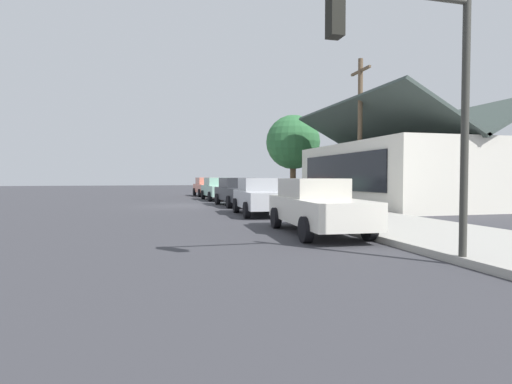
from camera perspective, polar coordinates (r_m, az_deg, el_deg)
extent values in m
plane|color=#38383D|center=(23.66, -9.67, -1.90)|extent=(120.00, 120.00, 0.00)
cube|color=#A3A099|center=(24.77, 3.35, -1.51)|extent=(60.00, 4.20, 0.16)
cube|color=#EA8C75|center=(35.28, -6.74, 0.52)|extent=(4.52, 2.00, 0.70)
cube|color=tan|center=(35.70, -6.87, 1.55)|extent=(2.20, 1.67, 0.56)
cylinder|color=black|center=(34.12, -4.83, -0.11)|extent=(0.67, 0.25, 0.66)
cylinder|color=black|center=(33.78, -7.80, -0.14)|extent=(0.67, 0.25, 0.66)
cylinder|color=black|center=(36.81, -5.76, 0.05)|extent=(0.67, 0.25, 0.66)
cylinder|color=black|center=(36.50, -8.51, 0.02)|extent=(0.67, 0.25, 0.66)
cube|color=#9ED1BC|center=(29.16, -5.24, 0.21)|extent=(4.77, 1.87, 0.70)
cube|color=#86B1A0|center=(29.61, -5.42, 1.45)|extent=(2.31, 1.58, 0.56)
cylinder|color=black|center=(27.93, -2.93, -0.59)|extent=(0.67, 0.24, 0.66)
cylinder|color=black|center=(27.58, -6.39, -0.63)|extent=(0.67, 0.24, 0.66)
cylinder|color=black|center=(30.78, -4.20, -0.34)|extent=(0.67, 0.24, 0.66)
cylinder|color=black|center=(30.46, -7.36, -0.38)|extent=(0.67, 0.24, 0.66)
cube|color=#2D3035|center=(23.19, -2.45, -0.27)|extent=(4.94, 1.97, 0.70)
cube|color=#27292D|center=(23.64, -2.75, 1.30)|extent=(2.40, 1.66, 0.56)
cylinder|color=black|center=(22.00, 0.78, -1.31)|extent=(0.67, 0.25, 0.66)
cylinder|color=black|center=(21.53, -3.76, -1.39)|extent=(0.67, 0.25, 0.66)
cylinder|color=black|center=(24.89, -1.32, -0.91)|extent=(0.67, 0.25, 0.66)
cylinder|color=black|center=(24.48, -5.35, -0.97)|extent=(0.67, 0.25, 0.66)
cube|color=silver|center=(17.65, 0.72, -1.01)|extent=(4.41, 1.97, 0.70)
cube|color=#A0A2A6|center=(18.05, 0.43, 1.06)|extent=(2.15, 1.65, 0.56)
cylinder|color=black|center=(16.60, 4.70, -2.42)|extent=(0.67, 0.25, 0.66)
cylinder|color=black|center=(16.19, -1.29, -2.53)|extent=(0.67, 0.25, 0.66)
cylinder|color=black|center=(19.18, 2.43, -1.81)|extent=(0.67, 0.25, 0.66)
cylinder|color=black|center=(18.83, -2.78, -1.88)|extent=(0.67, 0.25, 0.66)
cube|color=silver|center=(11.95, 8.51, -2.51)|extent=(4.94, 1.97, 0.70)
cube|color=beige|center=(12.37, 7.76, 0.57)|extent=(2.41, 1.62, 0.56)
cylinder|color=black|center=(10.95, 15.41, -4.82)|extent=(0.67, 0.26, 0.66)
cylinder|color=black|center=(10.30, 6.90, -5.20)|extent=(0.67, 0.26, 0.66)
cylinder|color=black|center=(13.68, 9.71, -3.41)|extent=(0.67, 0.26, 0.66)
cylinder|color=black|center=(13.17, 2.78, -3.59)|extent=(0.67, 0.26, 0.66)
cube|color=silver|center=(24.82, 19.81, 2.18)|extent=(11.49, 7.92, 3.45)
cube|color=black|center=(22.80, 11.48, 2.72)|extent=(9.19, 0.08, 1.93)
cube|color=#3F4C47|center=(23.93, 15.93, 8.91)|extent=(12.09, 4.26, 2.37)
cube|color=#3F4C47|center=(26.14, 23.51, 8.23)|extent=(12.09, 4.26, 2.37)
cylinder|color=brown|center=(30.82, 5.14, 1.95)|extent=(0.44, 0.44, 3.13)
sphere|color=#2D6638|center=(30.93, 5.16, 6.90)|extent=(4.01, 4.01, 4.01)
cylinder|color=#383833|center=(8.53, 26.96, 8.37)|extent=(0.14, 0.14, 5.20)
cube|color=black|center=(7.54, 10.91, 23.17)|extent=(0.28, 0.24, 0.80)
sphere|color=red|center=(7.76, 10.40, 24.60)|extent=(0.16, 0.16, 0.16)
sphere|color=yellow|center=(7.67, 10.39, 22.81)|extent=(0.16, 0.16, 0.16)
sphere|color=green|center=(7.58, 10.37, 20.97)|extent=(0.16, 0.16, 0.16)
cylinder|color=brown|center=(21.35, 14.20, 7.71)|extent=(0.24, 0.24, 7.50)
cube|color=brown|center=(21.89, 14.28, 15.95)|extent=(1.80, 0.12, 0.12)
cylinder|color=red|center=(29.54, -2.43, -0.24)|extent=(0.22, 0.22, 0.55)
sphere|color=red|center=(29.53, -2.43, 0.43)|extent=(0.18, 0.18, 0.18)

